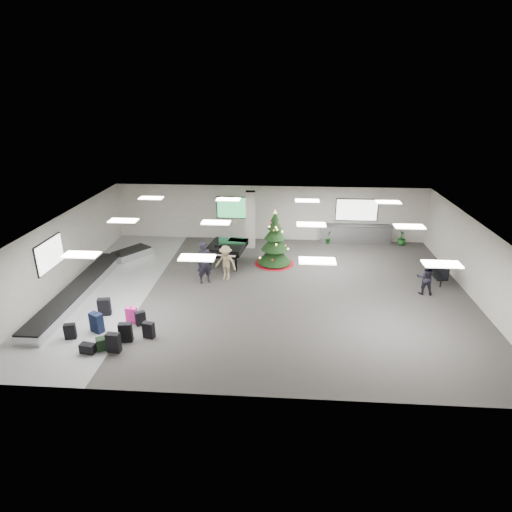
# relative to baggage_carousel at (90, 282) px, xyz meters

# --- Properties ---
(ground) EXTENTS (18.00, 18.00, 0.00)m
(ground) POSITION_rel_baggage_carousel_xyz_m (7.84, 0.08, -0.21)
(ground) COLOR #373532
(ground) RESTS_ON ground
(room_envelope) EXTENTS (18.02, 14.02, 3.21)m
(room_envelope) POSITION_rel_baggage_carousel_xyz_m (7.46, 0.75, 2.12)
(room_envelope) COLOR #A8A499
(room_envelope) RESTS_ON ground
(baggage_carousel) EXTENTS (2.28, 9.71, 0.43)m
(baggage_carousel) POSITION_rel_baggage_carousel_xyz_m (0.00, 0.00, 0.00)
(baggage_carousel) COLOR silver
(baggage_carousel) RESTS_ON ground
(service_counter) EXTENTS (4.05, 0.65, 1.08)m
(service_counter) POSITION_rel_baggage_carousel_xyz_m (12.84, 6.73, 0.33)
(service_counter) COLOR silver
(service_counter) RESTS_ON ground
(suitcase_0) EXTENTS (0.47, 0.29, 0.72)m
(suitcase_0) POSITION_rel_baggage_carousel_xyz_m (3.02, -4.95, 0.14)
(suitcase_0) COLOR black
(suitcase_0) RESTS_ON ground
(suitcase_1) EXTENTS (0.49, 0.30, 0.73)m
(suitcase_1) POSITION_rel_baggage_carousel_xyz_m (3.20, -4.28, 0.14)
(suitcase_1) COLOR black
(suitcase_1) RESTS_ON ground
(pink_suitcase) EXTENTS (0.42, 0.26, 0.65)m
(pink_suitcase) POSITION_rel_baggage_carousel_xyz_m (2.97, -3.00, 0.10)
(pink_suitcase) COLOR #DC1C84
(pink_suitcase) RESTS_ON ground
(suitcase_3) EXTENTS (0.42, 0.38, 0.57)m
(suitcase_3) POSITION_rel_baggage_carousel_xyz_m (3.36, -3.15, 0.06)
(suitcase_3) COLOR black
(suitcase_3) RESTS_ON ground
(navy_suitcase) EXTENTS (0.57, 0.49, 0.78)m
(navy_suitcase) POSITION_rel_baggage_carousel_xyz_m (1.91, -3.74, 0.17)
(navy_suitcase) COLOR black
(navy_suitcase) RESTS_ON ground
(suitcase_5) EXTENTS (0.43, 0.30, 0.61)m
(suitcase_5) POSITION_rel_baggage_carousel_xyz_m (1.15, -4.27, 0.08)
(suitcase_5) COLOR black
(suitcase_5) RESTS_ON ground
(green_duffel) EXTENTS (0.74, 0.61, 0.46)m
(green_duffel) POSITION_rel_baggage_carousel_xyz_m (2.68, -4.78, 0.01)
(green_duffel) COLOR black
(green_duffel) RESTS_ON ground
(suitcase_7) EXTENTS (0.46, 0.31, 0.62)m
(suitcase_7) POSITION_rel_baggage_carousel_xyz_m (3.94, -3.99, 0.09)
(suitcase_7) COLOR black
(suitcase_7) RESTS_ON ground
(suitcase_8) EXTENTS (0.52, 0.36, 0.73)m
(suitcase_8) POSITION_rel_baggage_carousel_xyz_m (1.69, -2.49, 0.14)
(suitcase_8) COLOR black
(suitcase_8) RESTS_ON ground
(black_duffel) EXTENTS (0.55, 0.36, 0.35)m
(black_duffel) POSITION_rel_baggage_carousel_xyz_m (2.15, -5.08, -0.04)
(black_duffel) COLOR black
(black_duffel) RESTS_ON ground
(christmas_tree) EXTENTS (2.02, 2.02, 2.88)m
(christmas_tree) POSITION_rel_baggage_carousel_xyz_m (8.26, 3.26, 0.77)
(christmas_tree) COLOR maroon
(christmas_tree) RESTS_ON ground
(grand_piano) EXTENTS (2.01, 2.44, 1.27)m
(grand_piano) POSITION_rel_baggage_carousel_xyz_m (5.84, 3.02, 0.69)
(grand_piano) COLOR black
(grand_piano) RESTS_ON ground
(bench) EXTENTS (0.62, 1.48, 0.91)m
(bench) POSITION_rel_baggage_carousel_xyz_m (15.89, 1.59, 0.30)
(bench) COLOR black
(bench) RESTS_ON ground
(traveler_a) EXTENTS (0.86, 0.76, 1.99)m
(traveler_a) POSITION_rel_baggage_carousel_xyz_m (5.14, 0.78, 0.78)
(traveler_a) COLOR black
(traveler_a) RESTS_ON ground
(traveler_b) EXTENTS (1.22, 0.94, 1.66)m
(traveler_b) POSITION_rel_baggage_carousel_xyz_m (6.04, 1.24, 0.62)
(traveler_b) COLOR #9A875F
(traveler_b) RESTS_ON ground
(traveler_bench) EXTENTS (0.80, 0.64, 1.56)m
(traveler_bench) POSITION_rel_baggage_carousel_xyz_m (14.89, 0.32, 0.57)
(traveler_bench) COLOR black
(traveler_bench) RESTS_ON ground
(potted_plant_left) EXTENTS (0.52, 0.46, 0.79)m
(potted_plant_left) POSITION_rel_baggage_carousel_xyz_m (11.29, 6.52, 0.18)
(potted_plant_left) COLOR #123815
(potted_plant_left) RESTS_ON ground
(potted_plant_right) EXTENTS (0.59, 0.59, 0.85)m
(potted_plant_right) POSITION_rel_baggage_carousel_xyz_m (15.45, 6.58, 0.21)
(potted_plant_right) COLOR #123815
(potted_plant_right) RESTS_ON ground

